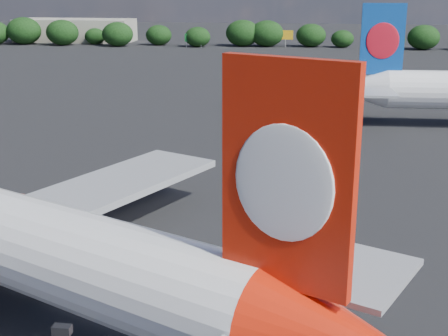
# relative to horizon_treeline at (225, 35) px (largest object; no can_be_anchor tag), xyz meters

# --- Properties ---
(ground) EXTENTS (500.00, 500.00, 0.00)m
(ground) POSITION_rel_horizon_treeline_xyz_m (8.13, -119.47, -3.90)
(ground) COLOR black
(ground) RESTS_ON ground
(terminal_building) EXTENTS (42.00, 16.00, 8.00)m
(terminal_building) POSITION_rel_horizon_treeline_xyz_m (-56.87, 12.53, 0.10)
(terminal_building) COLOR gray
(terminal_building) RESTS_ON ground
(highway_sign) EXTENTS (6.00, 0.30, 4.50)m
(highway_sign) POSITION_rel_horizon_treeline_xyz_m (-9.87, -3.47, -0.78)
(highway_sign) COLOR #136324
(highway_sign) RESTS_ON ground
(billboard_yellow) EXTENTS (5.00, 0.30, 5.50)m
(billboard_yellow) POSITION_rel_horizon_treeline_xyz_m (20.13, 2.53, -0.03)
(billboard_yellow) COLOR gold
(billboard_yellow) RESTS_ON ground
(horizon_treeline) EXTENTS (200.91, 16.21, 9.32)m
(horizon_treeline) POSITION_rel_horizon_treeline_xyz_m (0.00, 0.00, 0.00)
(horizon_treeline) COLOR black
(horizon_treeline) RESTS_ON ground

